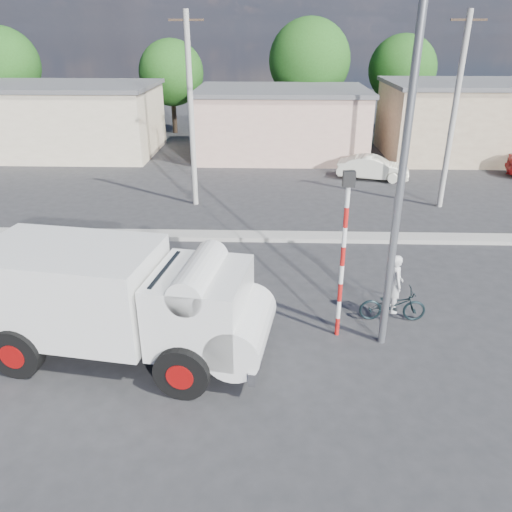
{
  "coord_description": "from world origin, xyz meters",
  "views": [
    {
      "loc": [
        1.44,
        -9.58,
        7.29
      ],
      "look_at": [
        1.02,
        3.52,
        1.3
      ],
      "focal_mm": 35.0,
      "sensor_mm": 36.0,
      "label": 1
    }
  ],
  "objects_px": {
    "cyclist": "(394,293)",
    "traffic_pole": "(344,243)",
    "truck": "(125,300)",
    "bicycle": "(393,305)",
    "streetlight": "(398,148)",
    "car_cream": "(373,168)"
  },
  "relations": [
    {
      "from": "truck",
      "to": "car_cream",
      "type": "relative_size",
      "value": 1.89
    },
    {
      "from": "bicycle",
      "to": "traffic_pole",
      "type": "height_order",
      "value": "traffic_pole"
    },
    {
      "from": "cyclist",
      "to": "traffic_pole",
      "type": "relative_size",
      "value": 0.38
    },
    {
      "from": "truck",
      "to": "bicycle",
      "type": "relative_size",
      "value": 3.91
    },
    {
      "from": "truck",
      "to": "streetlight",
      "type": "bearing_deg",
      "value": 15.94
    },
    {
      "from": "car_cream",
      "to": "traffic_pole",
      "type": "xyz_separation_m",
      "value": [
        -3.58,
        -14.91,
        1.98
      ]
    },
    {
      "from": "truck",
      "to": "cyclist",
      "type": "relative_size",
      "value": 4.28
    },
    {
      "from": "bicycle",
      "to": "cyclist",
      "type": "distance_m",
      "value": 0.35
    },
    {
      "from": "traffic_pole",
      "to": "streetlight",
      "type": "height_order",
      "value": "streetlight"
    },
    {
      "from": "bicycle",
      "to": "car_cream",
      "type": "relative_size",
      "value": 0.48
    },
    {
      "from": "cyclist",
      "to": "streetlight",
      "type": "bearing_deg",
      "value": 149.5
    },
    {
      "from": "bicycle",
      "to": "traffic_pole",
      "type": "bearing_deg",
      "value": 116.21
    },
    {
      "from": "truck",
      "to": "bicycle",
      "type": "height_order",
      "value": "truck"
    },
    {
      "from": "cyclist",
      "to": "truck",
      "type": "bearing_deg",
      "value": 105.41
    },
    {
      "from": "truck",
      "to": "car_cream",
      "type": "bearing_deg",
      "value": 70.06
    },
    {
      "from": "cyclist",
      "to": "traffic_pole",
      "type": "distance_m",
      "value": 2.49
    },
    {
      "from": "cyclist",
      "to": "car_cream",
      "type": "height_order",
      "value": "cyclist"
    },
    {
      "from": "car_cream",
      "to": "traffic_pole",
      "type": "relative_size",
      "value": 0.85
    },
    {
      "from": "truck",
      "to": "streetlight",
      "type": "height_order",
      "value": "streetlight"
    },
    {
      "from": "bicycle",
      "to": "car_cream",
      "type": "distance_m",
      "value": 14.28
    },
    {
      "from": "bicycle",
      "to": "streetlight",
      "type": "bearing_deg",
      "value": 149.5
    },
    {
      "from": "bicycle",
      "to": "cyclist",
      "type": "relative_size",
      "value": 1.09
    }
  ]
}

